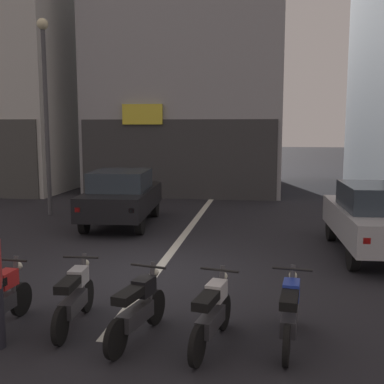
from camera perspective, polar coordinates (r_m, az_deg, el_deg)
The scene contains 11 objects.
ground_plane at distance 9.60m, azimuth -4.60°, elevation -9.89°, with size 120.00×120.00×0.00m, color #232328.
lane_centre_line at distance 15.32m, azimuth 0.64°, elevation -3.10°, with size 0.20×18.00×0.01m, color silver.
building_corner_left at distance 26.36m, azimuth -21.92°, elevation 13.19°, with size 8.74×9.83×11.25m.
building_mid_block at distance 23.56m, azimuth -0.04°, elevation 21.42°, with size 8.32×7.74×16.90m.
car_black_crossing_near at distance 14.24m, azimuth -8.41°, elevation -0.43°, with size 2.06×4.22×1.64m.
car_silver_parked_kerbside at distance 11.56m, azimuth 21.36°, elevation -2.82°, with size 1.92×4.17×1.64m.
street_lamp at distance 16.30m, azimuth -17.18°, elevation 10.90°, with size 0.36×0.36×6.31m.
motorcycle_silver_row_left_mid at distance 7.33m, azimuth -13.92°, elevation -12.05°, with size 0.55×1.67×0.98m.
motorcycle_black_row_centre at distance 6.75m, azimuth -6.53°, elevation -13.64°, with size 0.57×1.64×0.98m.
motorcycle_white_row_right_mid at distance 6.54m, azimuth 2.42°, elevation -14.30°, with size 0.55×1.65×0.98m.
motorcycle_blue_row_rightmost at distance 6.69m, azimuth 11.67°, elevation -13.94°, with size 0.55×1.67×0.98m.
Camera 1 is at (2.16, -8.88, 2.93)m, focal length 44.42 mm.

